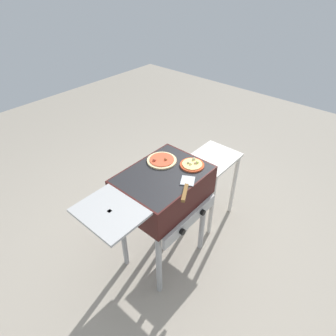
% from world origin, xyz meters
% --- Properties ---
extents(ground_plane, '(8.00, 8.00, 0.00)m').
position_xyz_m(ground_plane, '(0.00, 0.00, 0.00)').
color(ground_plane, gray).
extents(grill, '(0.96, 0.53, 0.90)m').
position_xyz_m(grill, '(-0.01, -0.00, 0.76)').
color(grill, '#38110F').
rests_on(grill, ground_plane).
extents(pizza_cheese, '(0.18, 0.18, 0.04)m').
position_xyz_m(pizza_cheese, '(0.21, -0.09, 0.91)').
color(pizza_cheese, '#C64723').
rests_on(pizza_cheese, grill).
extents(pizza_pepperoni, '(0.22, 0.22, 0.03)m').
position_xyz_m(pizza_pepperoni, '(0.10, 0.11, 0.91)').
color(pizza_pepperoni, beige).
rests_on(pizza_pepperoni, grill).
extents(spatula, '(0.25, 0.18, 0.02)m').
position_xyz_m(spatula, '(-0.02, -0.22, 0.91)').
color(spatula, '#B7BABF').
rests_on(spatula, grill).
extents(prep_table, '(0.44, 0.36, 0.70)m').
position_xyz_m(prep_table, '(0.66, 0.00, 0.51)').
color(prep_table, beige).
rests_on(prep_table, ground_plane).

